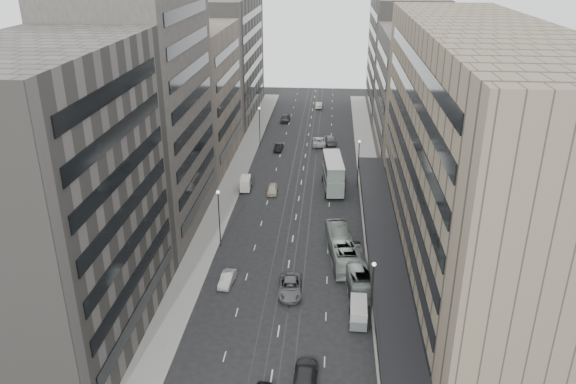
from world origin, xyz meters
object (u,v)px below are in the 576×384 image
(sedan_2, at_px, (290,287))
(sedan_1, at_px, (227,279))
(double_decker, at_px, (333,173))
(panel_van, at_px, (246,183))
(bus_near, at_px, (356,271))
(pedestrian, at_px, (385,380))
(vw_microbus, at_px, (358,312))
(bus_far, at_px, (341,248))

(sedan_2, bearing_deg, sedan_1, 166.56)
(double_decker, distance_m, panel_van, 14.86)
(double_decker, xyz_separation_m, sedan_2, (-4.80, -31.78, -2.21))
(bus_near, height_order, sedan_2, bus_near)
(sedan_2, distance_m, pedestrian, 18.15)
(bus_near, relative_size, sedan_1, 2.73)
(vw_microbus, xyz_separation_m, sedan_1, (-15.60, 6.42, -0.63))
(bus_far, distance_m, sedan_2, 10.35)
(panel_van, bearing_deg, sedan_1, -89.99)
(sedan_2, xyz_separation_m, pedestrian, (9.94, -15.18, 0.27))
(double_decker, bearing_deg, sedan_2, -103.70)
(sedan_2, bearing_deg, bus_far, 50.59)
(bus_far, bearing_deg, vw_microbus, 90.08)
(bus_near, distance_m, panel_van, 32.68)
(double_decker, xyz_separation_m, sedan_1, (-12.58, -30.43, -2.34))
(double_decker, distance_m, pedestrian, 47.28)
(vw_microbus, distance_m, sedan_2, 9.33)
(vw_microbus, bearing_deg, sedan_1, 159.34)
(bus_far, xyz_separation_m, pedestrian, (3.91, -23.54, -0.63))
(double_decker, bearing_deg, bus_near, -89.15)
(bus_near, bearing_deg, vw_microbus, 83.40)
(bus_near, distance_m, vw_microbus, 7.96)
(pedestrian, bearing_deg, panel_van, -102.25)
(bus_near, relative_size, sedan_2, 1.94)
(bus_near, distance_m, sedan_2, 8.37)
(double_decker, distance_m, sedan_1, 33.01)
(sedan_1, height_order, pedestrian, pedestrian)
(bus_near, height_order, double_decker, double_decker)
(pedestrian, bearing_deg, vw_microbus, -113.94)
(vw_microbus, bearing_deg, panel_van, 118.25)
(double_decker, relative_size, sedan_2, 1.81)
(vw_microbus, height_order, pedestrian, vw_microbus)
(panel_van, bearing_deg, bus_near, -61.34)
(bus_near, height_order, pedestrian, bus_near)
(double_decker, relative_size, vw_microbus, 2.38)
(panel_van, bearing_deg, pedestrian, -70.61)
(pedestrian, bearing_deg, sedan_2, -92.55)
(vw_microbus, relative_size, pedestrian, 2.39)
(double_decker, xyz_separation_m, pedestrian, (5.14, -46.96, -1.95))
(panel_van, xyz_separation_m, sedan_1, (2.10, -29.01, -0.58))
(vw_microbus, height_order, sedan_2, vw_microbus)
(double_decker, relative_size, sedan_1, 2.55)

